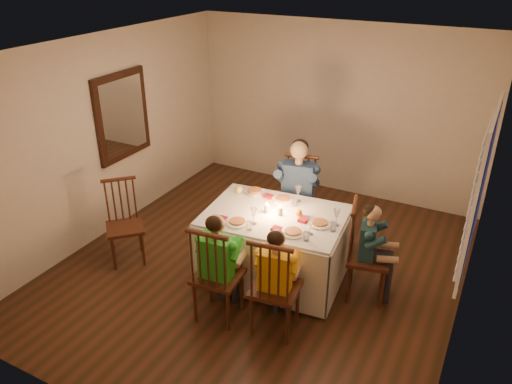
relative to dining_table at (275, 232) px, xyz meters
The scene contains 26 objects.
ground 0.63m from the dining_table, 161.76° to the left, with size 5.00×5.00×0.00m, color black.
wall_left 2.57m from the dining_table, behind, with size 0.02×5.00×2.60m, color #B9AE9E.
wall_right 2.15m from the dining_table, ahead, with size 0.02×5.00×2.60m, color #B9AE9E.
wall_back 2.68m from the dining_table, 94.92° to the left, with size 4.50×0.02×2.60m, color #B9AE9E.
ceiling 2.02m from the dining_table, 161.76° to the left, with size 5.00×5.00×0.00m, color white.
dining_table is the anchor object (origin of this frame).
chair_adult 1.08m from the dining_table, 97.04° to the left, with size 0.46×0.44×1.13m, color #32170D, non-canonical shape.
chair_near_left 1.10m from the dining_table, 102.36° to the right, with size 0.46×0.44×1.13m, color #32170D, non-canonical shape.
chair_near_right 1.09m from the dining_table, 63.61° to the right, with size 0.46×0.44×1.13m, color #32170D, non-canonical shape.
chair_end 1.22m from the dining_table, ahead, with size 0.46×0.44×1.13m, color #32170D, non-canonical shape.
chair_extra 1.92m from the dining_table, 162.21° to the right, with size 0.43×0.41×1.05m, color #32170D, non-canonical shape.
adult 1.08m from the dining_table, 97.04° to the left, with size 0.53×0.49×1.39m, color navy, non-canonical shape.
child_green 1.10m from the dining_table, 102.36° to the right, with size 0.44×0.40×1.21m, color green, non-canonical shape.
child_yellow 1.09m from the dining_table, 63.61° to the right, with size 0.41×0.38×1.17m, color gold, non-canonical shape.
child_teal 1.22m from the dining_table, ahead, with size 0.39×0.36×1.13m, color #19373F, non-canonical shape.
setting_adult 0.43m from the dining_table, 100.60° to the left, with size 0.26×0.26×0.02m, color white.
setting_green 0.53m from the dining_table, 126.00° to the right, with size 0.26×0.26×0.02m, color white.
setting_yellow 0.51m from the dining_table, 39.89° to the right, with size 0.26×0.26×0.02m, color white.
setting_teal 0.58m from the dining_table, ahead, with size 0.26×0.26×0.02m, color white.
candle_left 0.30m from the dining_table, behind, with size 0.06×0.06×0.10m, color white.
candle_right 0.29m from the dining_table, ahead, with size 0.06×0.06×0.10m, color white.
squash 0.73m from the dining_table, 156.27° to the left, with size 0.09×0.09×0.09m, color yellow.
orange_fruit 0.38m from the dining_table, 17.54° to the left, with size 0.08×0.08×0.08m, color orange.
serving_bowl 0.60m from the dining_table, 143.39° to the left, with size 0.22×0.22×0.05m, color white.
wall_mirror 2.63m from the dining_table, behind, with size 0.06×0.95×1.15m.
window_blinds 2.19m from the dining_table, ahead, with size 0.07×1.34×1.54m.
Camera 1 is at (2.31, -4.50, 3.53)m, focal length 35.00 mm.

